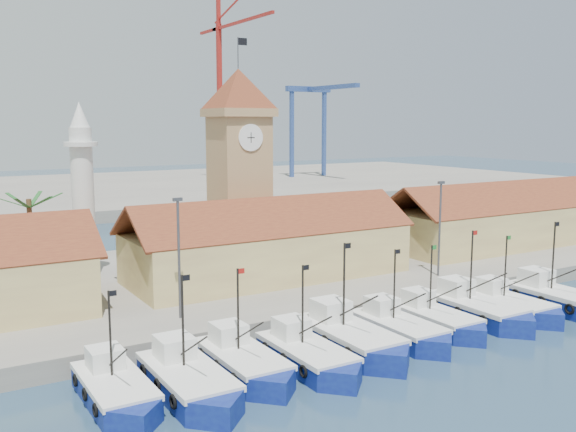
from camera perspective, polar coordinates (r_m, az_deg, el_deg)
ground at (r=45.73m, az=10.87°, el=-12.22°), size 400.00×400.00×0.00m
quay at (r=64.57m, az=-3.46°, el=-5.31°), size 140.00×32.00×1.50m
terminal at (r=145.43m, az=-19.27°, el=1.94°), size 240.00×80.00×2.00m
boat_0 at (r=39.05m, az=-15.00°, el=-14.92°), size 3.31×9.05×6.85m
boat_1 at (r=39.22m, az=-8.70°, el=-14.51°), size 3.63×9.93×7.52m
boat_2 at (r=41.72m, az=-3.86°, el=-13.05°), size 3.47×9.50×7.19m
boat_3 at (r=42.79m, az=1.93°, el=-12.49°), size 3.44×9.43×7.14m
boat_4 at (r=45.84m, az=5.67°, el=-10.96°), size 3.88×10.63×8.04m
boat_5 at (r=48.61m, az=10.01°, el=-10.04°), size 3.42×9.37×7.09m
boat_6 at (r=51.56m, az=13.12°, el=-9.07°), size 3.34×9.14×6.92m
boat_7 at (r=54.58m, az=16.56°, el=-8.14°), size 3.73×10.21×7.72m
boat_8 at (r=57.00m, az=19.27°, el=-7.64°), size 3.38×9.25×7.00m
boat_9 at (r=59.99m, az=23.06°, el=-6.96°), size 3.84×10.53×7.97m
hall_center at (r=60.43m, az=-1.74°, el=-3.10°), size 27.04×10.13×7.61m
hall_right at (r=80.74m, az=18.52°, el=-0.64°), size 31.20×10.13×7.61m
clock_tower at (r=64.67m, az=-4.36°, el=4.76°), size 5.80×5.80×22.70m
minaret at (r=61.65m, az=-17.77°, el=2.14°), size 3.00×3.00×16.30m
palm_tree at (r=59.23m, az=-21.89°, el=-1.71°), size 5.60×5.03×8.39m
lamp_posts at (r=53.51m, az=2.90°, el=-1.88°), size 80.70×0.25×9.03m
crane_red_right at (r=149.51m, az=-5.83°, el=12.17°), size 1.00×35.13×43.16m
gantry at (r=165.59m, az=2.45°, el=9.71°), size 13.00×22.00×23.20m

